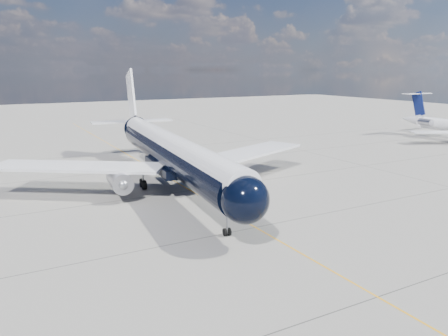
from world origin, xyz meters
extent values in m
plane|color=gray|center=(0.00, 30.00, 0.00)|extent=(320.00, 320.00, 0.00)
cube|color=orange|center=(0.00, 25.00, 0.00)|extent=(0.16, 160.00, 0.01)
cylinder|color=black|center=(-1.65, 26.89, 4.47)|extent=(8.18, 40.65, 4.04)
sphere|color=black|center=(-3.84, 5.72, 4.47)|extent=(4.44, 4.44, 4.04)
cone|color=black|center=(0.92, 51.78, 5.11)|extent=(4.79, 7.83, 4.04)
cylinder|color=white|center=(-1.65, 26.89, 5.48)|extent=(7.51, 42.68, 3.15)
cube|color=black|center=(-3.86, 5.51, 5.06)|extent=(2.67, 1.53, 0.59)
cube|color=white|center=(-12.60, 29.63, 3.51)|extent=(19.93, 15.81, 0.34)
cube|color=white|center=(9.63, 27.33, 3.51)|extent=(20.94, 12.62, 0.34)
cube|color=black|center=(-1.65, 26.89, 2.98)|extent=(5.54, 11.05, 1.06)
cylinder|color=#AFAFB6|center=(-8.75, 25.49, 2.29)|extent=(2.87, 5.12, 2.38)
cylinder|color=#AFAFB6|center=(5.01, 24.07, 2.29)|extent=(2.87, 5.12, 2.38)
sphere|color=gray|center=(-8.98, 23.26, 2.29)|extent=(1.28, 1.28, 1.17)
sphere|color=gray|center=(4.78, 21.84, 2.29)|extent=(1.28, 1.28, 1.17)
cube|color=white|center=(-8.73, 25.70, 3.09)|extent=(0.58, 3.41, 1.17)
cube|color=white|center=(5.04, 24.28, 3.09)|extent=(0.58, 3.41, 1.17)
cube|color=white|center=(0.87, 51.25, 10.54)|extent=(1.03, 6.75, 9.08)
cube|color=white|center=(0.92, 51.78, 5.96)|extent=(14.11, 4.81, 0.23)
cylinder|color=gray|center=(-3.45, 9.42, 1.33)|extent=(0.21, 0.21, 2.24)
cylinder|color=black|center=(-3.67, 9.45, 0.37)|extent=(0.27, 0.76, 0.75)
cylinder|color=black|center=(-3.24, 9.40, 0.37)|extent=(0.27, 0.76, 0.75)
cylinder|color=gray|center=(-4.87, 28.83, 1.44)|extent=(0.30, 0.30, 2.02)
cylinder|color=gray|center=(1.90, 28.13, 1.44)|extent=(0.30, 0.30, 2.02)
cylinder|color=black|center=(-4.93, 28.25, 0.59)|extent=(0.60, 1.21, 1.17)
cylinder|color=black|center=(-4.81, 29.41, 0.59)|extent=(0.60, 1.21, 1.17)
cylinder|color=black|center=(1.84, 27.55, 0.59)|extent=(0.60, 1.21, 1.17)
cylinder|color=black|center=(1.96, 28.71, 0.59)|extent=(0.60, 1.21, 1.17)
cone|color=white|center=(66.49, 45.53, 3.43)|extent=(2.74, 4.95, 2.64)
cube|color=white|center=(59.37, 32.46, 2.45)|extent=(12.21, 8.70, 0.22)
cylinder|color=#AFAFB6|center=(64.32, 40.19, 3.43)|extent=(1.53, 3.16, 1.47)
cylinder|color=#AFAFB6|center=(68.43, 40.11, 3.43)|extent=(1.53, 3.16, 1.47)
cube|color=white|center=(64.81, 40.18, 3.43)|extent=(1.01, 1.59, 0.18)
cube|color=white|center=(67.94, 40.12, 3.43)|extent=(1.01, 1.59, 0.18)
cube|color=#0A1346|center=(66.46, 44.06, 7.10)|extent=(0.32, 4.12, 6.00)
cube|color=white|center=(66.47, 44.65, 9.44)|extent=(7.87, 2.12, 0.16)
camera|label=1|loc=(-21.68, -23.25, 14.75)|focal=35.00mm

